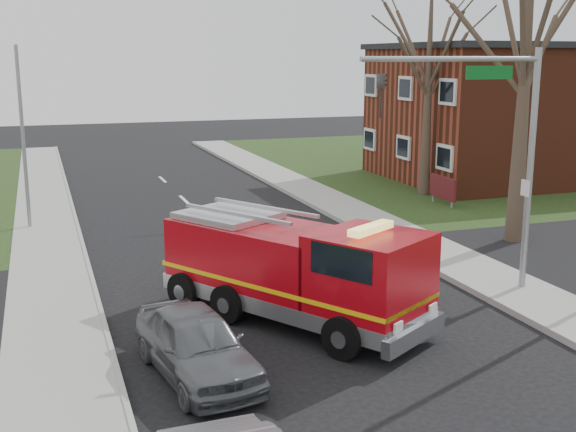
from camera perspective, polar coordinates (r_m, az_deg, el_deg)
name	(u,v)px	position (r m, az deg, el deg)	size (l,w,h in m)	color
ground	(331,338)	(17.44, 3.46, -9.62)	(120.00, 120.00, 0.00)	black
sidewalk_right	(547,306)	(20.48, 19.81, -6.73)	(2.40, 80.00, 0.15)	#9D9D97
sidewalk_left	(59,372)	(16.25, -17.63, -11.65)	(2.40, 80.00, 0.15)	#9D9D97
brick_building	(529,111)	(41.59, 18.50, 7.84)	(15.40, 10.40, 7.25)	maroon
health_center_sign	(443,188)	(32.62, 12.13, 2.17)	(0.12, 2.00, 1.40)	#521317
bare_tree_near	(528,31)	(26.20, 18.42, 13.74)	(6.00, 6.00, 12.00)	#372820
bare_tree_far	(429,58)	(34.53, 11.10, 12.13)	(5.25, 5.25, 10.50)	#372820
traffic_signal_mast	(493,128)	(20.11, 15.88, 6.73)	(5.29, 0.18, 6.80)	gray
utility_pole_far	(23,140)	(29.06, -20.19, 5.68)	(0.14, 0.14, 7.00)	gray
fire_engine	(295,272)	(18.09, 0.58, -4.48)	(5.69, 7.23, 2.83)	#9F0710
parked_car_maroon	(197,344)	(15.34, -7.23, -10.00)	(1.69, 4.21, 1.43)	#55585D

